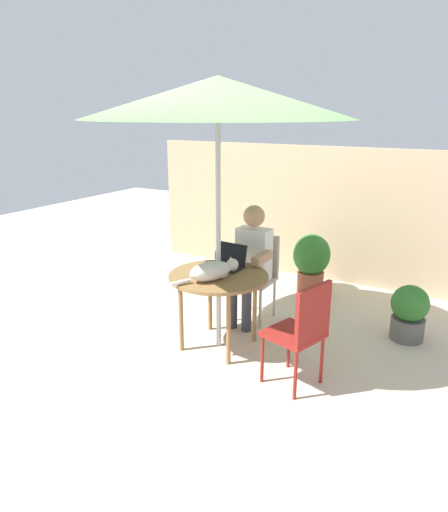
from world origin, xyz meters
TOP-DOWN VIEW (x-y plane):
  - ground_plane at (0.00, 0.00)m, footprint 14.00×14.00m
  - fence_back at (0.00, 2.33)m, footprint 4.52×0.08m
  - patio_table at (0.00, 0.00)m, footprint 0.91×0.91m
  - patio_umbrella at (0.00, 0.00)m, footprint 2.26×2.26m
  - chair_occupied at (0.00, 0.79)m, footprint 0.40×0.40m
  - chair_empty at (0.92, -0.27)m, footprint 0.50×0.50m
  - person_seated at (0.00, 0.64)m, footprint 0.48×0.48m
  - laptop at (-0.03, 0.25)m, footprint 0.31×0.27m
  - cat at (0.03, -0.14)m, footprint 0.39×0.58m
  - potted_plant_near_fence at (1.51, 1.04)m, footprint 0.36×0.36m
  - potted_plant_by_chair at (0.25, 1.76)m, footprint 0.45×0.45m

SIDE VIEW (x-z plane):
  - ground_plane at x=0.00m, z-range 0.00..0.00m
  - potted_plant_near_fence at x=1.51m, z-range 0.01..0.56m
  - potted_plant_by_chair at x=0.25m, z-range 0.04..0.77m
  - chair_occupied at x=0.00m, z-range 0.08..0.97m
  - chair_empty at x=0.92m, z-range 0.08..0.97m
  - patio_table at x=0.00m, z-range 0.29..1.00m
  - person_seated at x=0.00m, z-range 0.08..1.31m
  - laptop at x=-0.03m, z-range 0.67..0.88m
  - cat at x=0.03m, z-range 0.71..0.88m
  - fence_back at x=0.00m, z-range 0.00..1.72m
  - patio_umbrella at x=0.00m, z-range 1.03..3.44m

